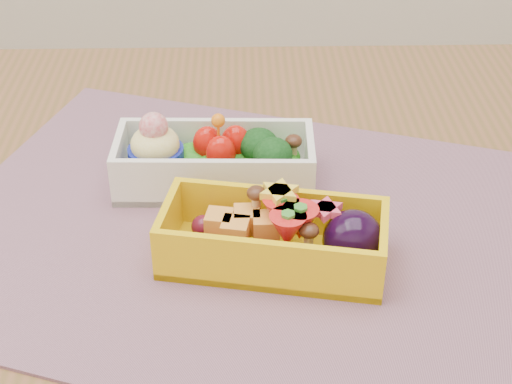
{
  "coord_description": "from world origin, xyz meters",
  "views": [
    {
      "loc": [
        -0.01,
        -0.57,
        1.17
      ],
      "look_at": [
        0.01,
        -0.0,
        0.79
      ],
      "focal_mm": 54.87,
      "sensor_mm": 36.0,
      "label": 1
    }
  ],
  "objects_px": {
    "bento_white": "(214,161)",
    "bento_yellow": "(278,237)",
    "table": "(249,308)",
    "placemat": "(248,231)"
  },
  "relations": [
    {
      "from": "bento_yellow",
      "to": "bento_white",
      "type": "bearing_deg",
      "value": 125.59
    },
    {
      "from": "bento_white",
      "to": "bento_yellow",
      "type": "xyz_separation_m",
      "value": [
        0.06,
        -0.12,
        0.0
      ]
    },
    {
      "from": "table",
      "to": "placemat",
      "type": "distance_m",
      "value": 0.1
    },
    {
      "from": "bento_white",
      "to": "bento_yellow",
      "type": "bearing_deg",
      "value": -63.44
    },
    {
      "from": "placemat",
      "to": "bento_yellow",
      "type": "height_order",
      "value": "bento_yellow"
    },
    {
      "from": "table",
      "to": "bento_yellow",
      "type": "height_order",
      "value": "bento_yellow"
    },
    {
      "from": "table",
      "to": "placemat",
      "type": "xyz_separation_m",
      "value": [
        -0.0,
        -0.01,
        0.1
      ]
    },
    {
      "from": "placemat",
      "to": "bento_white",
      "type": "height_order",
      "value": "bento_white"
    },
    {
      "from": "placemat",
      "to": "bento_yellow",
      "type": "xyz_separation_m",
      "value": [
        0.02,
        -0.05,
        0.03
      ]
    },
    {
      "from": "table",
      "to": "bento_yellow",
      "type": "distance_m",
      "value": 0.14
    }
  ]
}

